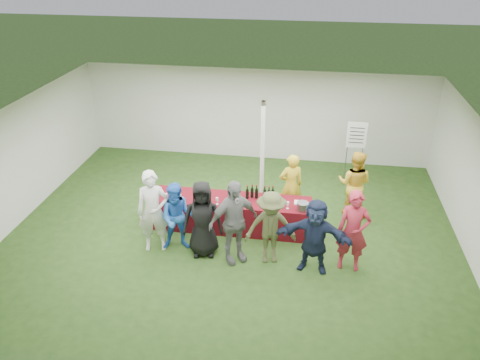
% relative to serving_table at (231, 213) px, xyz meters
% --- Properties ---
extents(ground, '(60.00, 60.00, 0.00)m').
position_rel_serving_table_xyz_m(ground, '(0.06, -0.07, -0.38)').
color(ground, '#284719').
rests_on(ground, ground).
extents(tent, '(10.00, 10.00, 10.00)m').
position_rel_serving_table_xyz_m(tent, '(0.56, 1.13, 0.98)').
color(tent, white).
rests_on(tent, ground).
extents(serving_table, '(3.60, 0.80, 0.75)m').
position_rel_serving_table_xyz_m(serving_table, '(0.00, 0.00, 0.00)').
color(serving_table, maroon).
rests_on(serving_table, ground).
extents(wine_bottles, '(0.64, 0.14, 0.32)m').
position_rel_serving_table_xyz_m(wine_bottles, '(0.64, 0.14, 0.50)').
color(wine_bottles, black).
rests_on(wine_bottles, serving_table).
extents(wine_glasses, '(2.76, 0.12, 0.16)m').
position_rel_serving_table_xyz_m(wine_glasses, '(-0.51, -0.25, 0.49)').
color(wine_glasses, silver).
rests_on(wine_glasses, serving_table).
extents(water_bottle, '(0.07, 0.07, 0.23)m').
position_rel_serving_table_xyz_m(water_bottle, '(-0.05, 0.08, 0.48)').
color(water_bottle, silver).
rests_on(water_bottle, serving_table).
extents(bar_towel, '(0.25, 0.18, 0.03)m').
position_rel_serving_table_xyz_m(bar_towel, '(1.53, 0.05, 0.39)').
color(bar_towel, white).
rests_on(bar_towel, serving_table).
extents(dump_bucket, '(0.25, 0.25, 0.18)m').
position_rel_serving_table_xyz_m(dump_bucket, '(1.60, -0.22, 0.46)').
color(dump_bucket, slate).
rests_on(dump_bucket, serving_table).
extents(wine_list_sign, '(0.50, 0.03, 1.80)m').
position_rel_serving_table_xyz_m(wine_list_sign, '(2.84, 2.54, 0.94)').
color(wine_list_sign, slate).
rests_on(wine_list_sign, ground).
extents(staff_pourer, '(0.67, 0.56, 1.58)m').
position_rel_serving_table_xyz_m(staff_pourer, '(1.29, 0.78, 0.42)').
color(staff_pourer, gold).
rests_on(staff_pourer, ground).
extents(staff_back, '(0.94, 0.82, 1.64)m').
position_rel_serving_table_xyz_m(staff_back, '(2.76, 1.04, 0.45)').
color(staff_back, gold).
rests_on(staff_back, ground).
extents(customer_0, '(0.76, 0.60, 1.83)m').
position_rel_serving_table_xyz_m(customer_0, '(-1.46, -1.04, 0.54)').
color(customer_0, silver).
rests_on(customer_0, ground).
extents(customer_1, '(0.85, 0.72, 1.54)m').
position_rel_serving_table_xyz_m(customer_1, '(-0.97, -0.96, 0.40)').
color(customer_1, blue).
rests_on(customer_1, ground).
extents(customer_2, '(0.90, 0.66, 1.68)m').
position_rel_serving_table_xyz_m(customer_2, '(-0.41, -1.05, 0.47)').
color(customer_2, black).
rests_on(customer_2, ground).
extents(customer_3, '(1.13, 1.00, 1.83)m').
position_rel_serving_table_xyz_m(customer_3, '(0.25, -1.18, 0.54)').
color(customer_3, slate).
rests_on(customer_3, ground).
extents(customer_4, '(1.13, 0.77, 1.60)m').
position_rel_serving_table_xyz_m(customer_4, '(0.99, -1.10, 0.43)').
color(customer_4, '#484C2A').
rests_on(customer_4, ground).
extents(customer_5, '(1.52, 0.64, 1.59)m').
position_rel_serving_table_xyz_m(customer_5, '(1.87, -1.24, 0.42)').
color(customer_5, '#1A243F').
rests_on(customer_5, ground).
extents(customer_6, '(0.65, 0.45, 1.73)m').
position_rel_serving_table_xyz_m(customer_6, '(2.61, -1.07, 0.49)').
color(customer_6, maroon).
rests_on(customer_6, ground).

